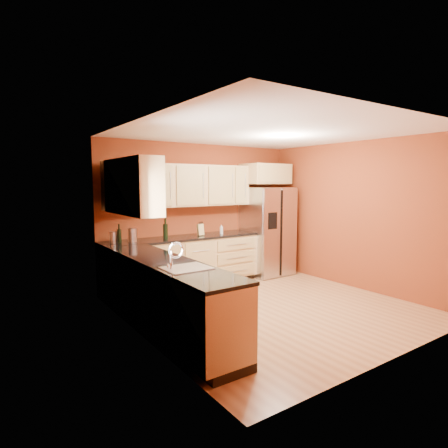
{
  "coord_description": "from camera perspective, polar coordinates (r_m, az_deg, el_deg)",
  "views": [
    {
      "loc": [
        -3.67,
        -4.12,
        1.87
      ],
      "look_at": [
        -0.22,
        0.9,
        1.2
      ],
      "focal_mm": 30.0,
      "sensor_mm": 36.0,
      "label": 1
    }
  ],
  "objects": [
    {
      "name": "wall_left",
      "position": [
        4.48,
        -12.34,
        -1.2
      ],
      "size": [
        0.04,
        4.0,
        2.6
      ],
      "primitive_type": "cube",
      "color": "maroon",
      "rests_on": "floor"
    },
    {
      "name": "upper_cabinets_left",
      "position": [
        5.18,
        -13.83,
        5.58
      ],
      "size": [
        0.33,
        1.35,
        0.75
      ],
      "primitive_type": "cube",
      "color": "tan",
      "rests_on": "wall_left"
    },
    {
      "name": "wine_bottle_a",
      "position": [
        6.15,
        -15.68,
        -1.41
      ],
      "size": [
        0.07,
        0.07,
        0.31
      ],
      "primitive_type": null,
      "rotation": [
        0.0,
        0.0,
        -0.08
      ],
      "color": "black",
      "rests_on": "countertop_back"
    },
    {
      "name": "wall_front",
      "position": [
        4.28,
        25.28,
        -2.01
      ],
      "size": [
        4.0,
        0.04,
        2.6
      ],
      "primitive_type": "cube",
      "color": "maroon",
      "rests_on": "floor"
    },
    {
      "name": "corner_upper_cabinet",
      "position": [
        6.12,
        -15.54,
        5.62
      ],
      "size": [
        0.67,
        0.67,
        0.75
      ],
      "primitive_type": "cube",
      "rotation": [
        0.0,
        0.0,
        0.79
      ],
      "color": "tan",
      "rests_on": "wall_back"
    },
    {
      "name": "countertop_back",
      "position": [
        6.66,
        -6.21,
        -2.14
      ],
      "size": [
        2.9,
        0.62,
        0.04
      ],
      "primitive_type": "cube",
      "color": "black",
      "rests_on": "base_cabinets_back"
    },
    {
      "name": "countertop_left",
      "position": [
        4.67,
        -8.68,
        -5.8
      ],
      "size": [
        0.62,
        2.8,
        0.04
      ],
      "primitive_type": "cube",
      "color": "black",
      "rests_on": "base_cabinets_left"
    },
    {
      "name": "refrigerator",
      "position": [
        7.69,
        6.58,
        -1.09
      ],
      "size": [
        0.9,
        0.75,
        1.78
      ],
      "primitive_type": "cube",
      "color": "#B5B5BA",
      "rests_on": "floor"
    },
    {
      "name": "canister_right",
      "position": [
        6.25,
        -13.76,
        -1.64
      ],
      "size": [
        0.14,
        0.14,
        0.22
      ],
      "primitive_type": "cylinder",
      "rotation": [
        0.0,
        0.0,
        -0.04
      ],
      "color": "#B5B5BA",
      "rests_on": "countertop_back"
    },
    {
      "name": "canister_left",
      "position": [
        6.19,
        -16.52,
        -1.98
      ],
      "size": [
        0.14,
        0.14,
        0.18
      ],
      "primitive_type": "cylinder",
      "rotation": [
        0.0,
        0.0,
        0.34
      ],
      "color": "#B5B5BA",
      "rests_on": "countertop_back"
    },
    {
      "name": "over_fridge_cabinet",
      "position": [
        7.69,
        6.32,
        7.58
      ],
      "size": [
        0.92,
        0.6,
        0.4
      ],
      "primitive_type": "cube",
      "color": "tan",
      "rests_on": "wall_back"
    },
    {
      "name": "wall_back",
      "position": [
        7.16,
        -3.55,
        1.69
      ],
      "size": [
        4.0,
        0.04,
        2.6
      ],
      "primitive_type": "cube",
      "color": "maroon",
      "rests_on": "floor"
    },
    {
      "name": "floor",
      "position": [
        5.82,
        6.98,
        -12.51
      ],
      "size": [
        4.0,
        4.0,
        0.0
      ],
      "primitive_type": "plane",
      "color": "#9D663D",
      "rests_on": "ground"
    },
    {
      "name": "knife_block",
      "position": [
        6.81,
        -3.61,
        -0.89
      ],
      "size": [
        0.12,
        0.11,
        0.21
      ],
      "primitive_type": "cube",
      "rotation": [
        0.0,
        0.0,
        -0.16
      ],
      "color": "tan",
      "rests_on": "countertop_back"
    },
    {
      "name": "upper_cabinets_back",
      "position": [
        6.86,
        -4.67,
        5.88
      ],
      "size": [
        2.3,
        0.33,
        0.75
      ],
      "primitive_type": "cube",
      "color": "tan",
      "rests_on": "wall_back"
    },
    {
      "name": "ceiling",
      "position": [
        5.56,
        7.34,
        13.76
      ],
      "size": [
        4.0,
        4.0,
        0.0
      ],
      "primitive_type": "plane",
      "color": "white",
      "rests_on": "wall_back"
    },
    {
      "name": "wine_bottle_b",
      "position": [
        6.39,
        -8.92,
        -0.72
      ],
      "size": [
        0.1,
        0.1,
        0.36
      ],
      "primitive_type": null,
      "rotation": [
        0.0,
        0.0,
        0.32
      ],
      "color": "black",
      "rests_on": "countertop_back"
    },
    {
      "name": "base_cabinets_left",
      "position": [
        4.78,
        -8.7,
        -11.21
      ],
      "size": [
        0.6,
        2.8,
        0.88
      ],
      "primitive_type": "cube",
      "color": "tan",
      "rests_on": "floor"
    },
    {
      "name": "wall_right",
      "position": [
        7.03,
        19.43,
        1.26
      ],
      "size": [
        0.04,
        4.0,
        2.6
      ],
      "primitive_type": "cube",
      "color": "maroon",
      "rests_on": "floor"
    },
    {
      "name": "base_cabinets_back",
      "position": [
        6.75,
        -6.21,
        -5.99
      ],
      "size": [
        2.9,
        0.6,
        0.88
      ],
      "primitive_type": "cube",
      "color": "tan",
      "rests_on": "floor"
    },
    {
      "name": "sink_faucet",
      "position": [
        4.2,
        -5.73,
        -4.76
      ],
      "size": [
        0.5,
        0.42,
        0.3
      ],
      "primitive_type": null,
      "color": "white",
      "rests_on": "countertop_left"
    },
    {
      "name": "window",
      "position": [
        4.0,
        -9.44,
        1.59
      ],
      "size": [
        0.03,
        0.9,
        1.0
      ],
      "primitive_type": "cube",
      "color": "white",
      "rests_on": "wall_left"
    },
    {
      "name": "soap_dispenser",
      "position": [
        6.97,
        -0.41,
        -0.84
      ],
      "size": [
        0.07,
        0.07,
        0.17
      ],
      "primitive_type": "cylinder",
      "rotation": [
        0.0,
        0.0,
        -0.23
      ],
      "color": "silver",
      "rests_on": "countertop_back"
    }
  ]
}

